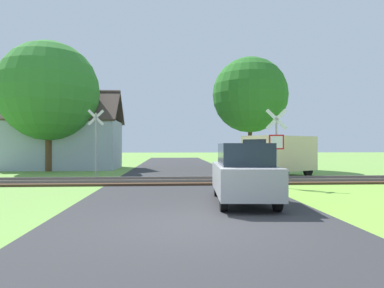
% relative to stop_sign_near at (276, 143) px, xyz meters
% --- Properties ---
extents(ground_plane, '(160.00, 160.00, 0.00)m').
position_rel_stop_sign_near_xyz_m(ground_plane, '(-3.77, -6.47, -1.81)').
color(ground_plane, '#6B9942').
extents(road_asphalt, '(6.73, 80.00, 0.01)m').
position_rel_stop_sign_near_xyz_m(road_asphalt, '(-3.77, -4.47, -1.80)').
color(road_asphalt, '#2D2D30').
rests_on(road_asphalt, ground).
extents(rail_track, '(60.00, 2.60, 0.22)m').
position_rel_stop_sign_near_xyz_m(rail_track, '(-3.77, 2.15, -1.75)').
color(rail_track, '#422D1E').
rests_on(rail_track, ground).
extents(stop_sign_near, '(0.87, 0.19, 3.23)m').
position_rel_stop_sign_near_xyz_m(stop_sign_near, '(0.00, 0.00, 0.00)').
color(stop_sign_near, '#9E9EA5').
rests_on(stop_sign_near, ground).
extents(crossing_sign_far, '(0.87, 0.19, 3.70)m').
position_rel_stop_sign_near_xyz_m(crossing_sign_far, '(-8.39, 5.12, 0.31)').
color(crossing_sign_far, '#9E9EA5').
rests_on(crossing_sign_far, ground).
extents(house, '(8.46, 5.27, 5.90)m').
position_rel_stop_sign_near_xyz_m(house, '(-12.31, 12.22, 0.17)').
color(house, '#99A3B7').
rests_on(house, ground).
extents(tree_left, '(6.67, 6.67, 8.74)m').
position_rel_stop_sign_near_xyz_m(tree_left, '(-12.54, 9.85, 3.59)').
color(tree_left, '#513823').
rests_on(tree_left, ground).
extents(tree_right, '(5.45, 5.45, 8.13)m').
position_rel_stop_sign_near_xyz_m(tree_right, '(1.42, 10.70, 3.59)').
color(tree_right, '#513823').
rests_on(tree_right, ground).
extents(mail_truck, '(5.11, 4.24, 2.24)m').
position_rel_stop_sign_near_xyz_m(mail_truck, '(1.58, 4.69, -0.57)').
color(mail_truck, beige).
rests_on(mail_truck, ground).
extents(parked_car, '(1.92, 4.11, 1.78)m').
position_rel_stop_sign_near_xyz_m(parked_car, '(-2.15, -3.64, -0.91)').
color(parked_car, '#99999E').
rests_on(parked_car, ground).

